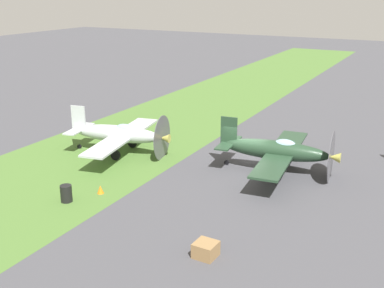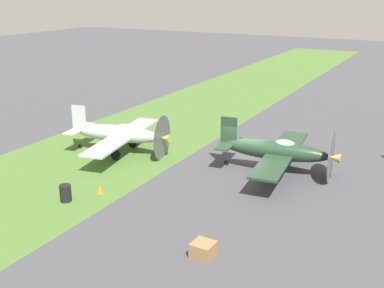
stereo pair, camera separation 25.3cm
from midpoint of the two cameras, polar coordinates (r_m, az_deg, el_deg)
name	(u,v)px [view 1 (the left image)]	position (r m, az deg, el deg)	size (l,w,h in m)	color
ground_plane	(245,165)	(30.19, 6.05, -2.49)	(160.00, 160.00, 0.00)	#424247
grass_verge	(122,143)	(34.55, -8.50, 0.11)	(120.00, 11.00, 0.01)	#476B2D
airplane_lead	(278,150)	(28.91, 9.87, -0.75)	(9.12, 7.23, 3.24)	#233D28
airplane_wingman	(119,134)	(32.14, -8.83, 1.18)	(8.93, 7.12, 3.16)	#B2B7BC
fuel_drum	(66,193)	(25.75, -14.97, -5.69)	(0.60, 0.60, 0.90)	black
supply_crate	(206,250)	(20.21, 1.27, -12.41)	(0.90, 0.90, 0.64)	olive
runway_marker_cone	(100,190)	(26.42, -11.08, -5.32)	(0.36, 0.36, 0.44)	orange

